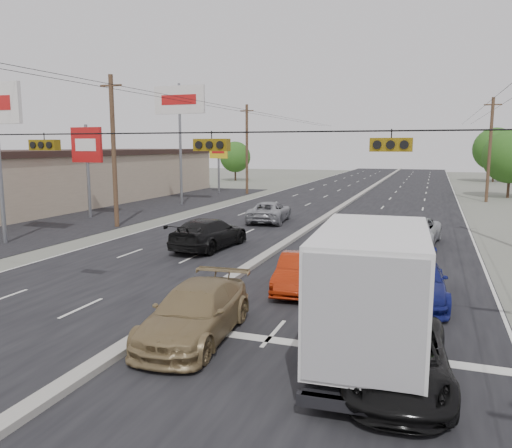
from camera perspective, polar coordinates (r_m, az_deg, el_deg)
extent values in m
plane|color=#606356|center=(16.18, -9.74, -10.80)|extent=(200.00, 200.00, 0.00)
cube|color=black|center=(44.22, 9.62, 1.74)|extent=(20.00, 160.00, 0.02)
cube|color=gray|center=(44.21, 9.62, 1.87)|extent=(0.50, 160.00, 0.20)
cube|color=tan|center=(50.97, -21.70, 4.77)|extent=(12.00, 42.00, 4.60)
cube|color=black|center=(45.77, -13.02, 1.88)|extent=(10.00, 42.00, 0.02)
cylinder|color=#422D1E|center=(34.64, -15.94, 7.88)|extent=(0.30, 0.30, 10.00)
cube|color=#422D1E|center=(34.85, -16.25, 14.96)|extent=(1.60, 0.12, 0.12)
cylinder|color=#422D1E|center=(56.89, -1.05, 8.49)|extent=(0.30, 0.30, 10.00)
cube|color=#422D1E|center=(57.02, -1.06, 12.81)|extent=(1.60, 0.12, 0.12)
cylinder|color=#422D1E|center=(53.46, 25.15, 7.63)|extent=(0.30, 0.30, 10.00)
cube|color=#422D1E|center=(53.60, 25.46, 12.22)|extent=(1.60, 0.12, 0.12)
cylinder|color=black|center=(15.25, -10.32, 10.20)|extent=(25.00, 0.04, 0.04)
cube|color=#72590C|center=(17.91, -23.01, 8.31)|extent=(1.05, 0.30, 0.35)
cube|color=#72590C|center=(14.55, -5.08, 8.99)|extent=(1.05, 0.30, 0.35)
cube|color=#72590C|center=(13.27, 15.18, 8.73)|extent=(1.05, 0.30, 0.35)
cylinder|color=slate|center=(39.78, -18.64, 5.68)|extent=(0.24, 0.24, 7.00)
cube|color=#B21414|center=(39.74, -18.79, 8.56)|extent=(2.60, 0.25, 2.60)
cylinder|color=slate|center=(46.76, -8.64, 8.91)|extent=(0.24, 0.24, 11.00)
cube|color=silver|center=(46.95, -8.76, 13.86)|extent=(5.00, 0.25, 2.50)
cylinder|color=slate|center=(58.26, -4.29, 6.51)|extent=(0.24, 0.24, 6.00)
cube|color=gold|center=(58.22, -4.31, 8.37)|extent=(2.20, 0.25, 1.80)
cylinder|color=#382619|center=(79.09, -2.38, 5.76)|extent=(0.28, 0.28, 2.16)
sphere|color=#205215|center=(78.99, -2.39, 7.67)|extent=(4.80, 4.80, 4.80)
cylinder|color=#382619|center=(58.85, 26.89, 3.90)|extent=(0.28, 0.28, 2.52)
sphere|color=#205215|center=(58.71, 27.10, 6.89)|extent=(5.60, 5.60, 5.60)
cylinder|color=#382619|center=(83.75, 25.49, 5.33)|extent=(0.28, 0.28, 2.88)
sphere|color=#205215|center=(83.66, 25.66, 7.73)|extent=(6.40, 6.40, 6.40)
cube|color=black|center=(13.47, 12.99, -13.01)|extent=(2.65, 7.03, 0.25)
cube|color=silver|center=(12.18, 13.02, -7.02)|extent=(2.74, 5.07, 2.77)
cube|color=silver|center=(15.61, 13.68, -6.91)|extent=(2.47, 2.00, 1.78)
cylinder|color=black|center=(15.68, 9.69, -9.73)|extent=(0.34, 0.90, 0.89)
cylinder|color=black|center=(15.59, 17.40, -10.12)|extent=(0.34, 0.90, 0.89)
cylinder|color=black|center=(11.58, 6.92, -16.60)|extent=(0.34, 0.90, 0.89)
cylinder|color=black|center=(11.47, 17.68, -17.24)|extent=(0.34, 0.90, 0.89)
imported|color=olive|center=(14.43, -6.95, -10.05)|extent=(2.47, 5.29, 1.50)
imported|color=#972109|center=(19.01, 4.94, -5.57)|extent=(1.82, 4.24, 1.36)
imported|color=black|center=(12.17, 15.87, -14.34)|extent=(2.65, 5.10, 1.37)
imported|color=black|center=(23.92, 7.15, -2.76)|extent=(1.58, 3.63, 1.22)
imported|color=white|center=(22.24, 9.70, -3.29)|extent=(1.73, 4.70, 1.54)
imported|color=#A9ACB0|center=(28.84, 17.63, -0.86)|extent=(3.00, 5.52, 1.47)
imported|color=navy|center=(18.50, 17.65, -6.13)|extent=(2.48, 5.33, 1.51)
imported|color=black|center=(26.61, -5.38, -1.11)|extent=(2.75, 5.76, 1.62)
imported|color=gray|center=(35.81, 1.53, 1.40)|extent=(2.97, 5.53, 1.48)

